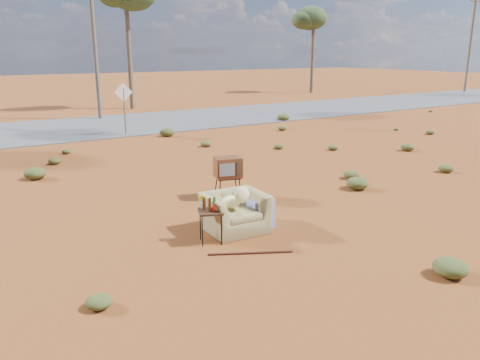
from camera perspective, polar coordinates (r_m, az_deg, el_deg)
ground at (r=9.39m, az=1.65°, el=-6.19°), size 140.00×140.00×0.00m
highway at (r=23.03m, az=-19.70°, el=5.96°), size 140.00×7.00×0.04m
armchair at (r=9.29m, az=-0.16°, el=-3.29°), size 1.42×0.88×1.02m
tv_unit at (r=11.26m, az=-1.48°, el=1.50°), size 0.74×0.65×1.01m
side_table at (r=8.65m, az=-3.85°, el=-3.56°), size 0.57×0.57×0.89m
rusty_bar at (r=8.36m, az=1.26°, el=-8.88°), size 1.36×0.72×0.04m
road_sign at (r=20.37m, az=-13.98°, el=9.48°), size 0.78×0.06×2.19m
eucalyptus_right at (r=41.29m, az=8.99°, el=18.72°), size 3.20×3.20×7.10m
utility_pole_center at (r=25.69m, az=-17.37°, el=16.31°), size 1.40×0.20×8.00m
utility_pole_east at (r=46.09m, az=26.27°, el=14.78°), size 1.40×0.20×8.00m
scrub_patch at (r=12.78m, az=-12.56°, el=-0.00°), size 17.49×8.07×0.33m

